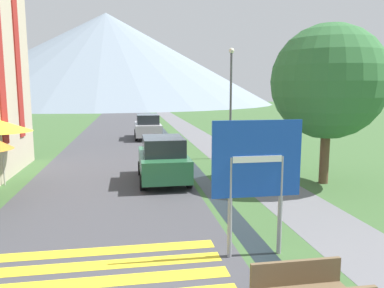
{
  "coord_description": "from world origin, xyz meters",
  "views": [
    {
      "loc": [
        -1.69,
        -3.9,
        3.69
      ],
      "look_at": [
        0.65,
        10.0,
        1.61
      ],
      "focal_mm": 35.0,
      "sensor_mm": 36.0,
      "label": 1
    }
  ],
  "objects_px": {
    "parked_car_far": "(148,126)",
    "tree_by_path": "(328,82)",
    "cafe_umbrella_rear_yellow": "(0,126)",
    "road_sign": "(257,169)",
    "parked_car_near": "(163,159)",
    "streetlamp": "(231,95)"
  },
  "relations": [
    {
      "from": "parked_car_far",
      "to": "tree_by_path",
      "type": "bearing_deg",
      "value": -67.03
    },
    {
      "from": "parked_car_far",
      "to": "cafe_umbrella_rear_yellow",
      "type": "height_order",
      "value": "cafe_umbrella_rear_yellow"
    },
    {
      "from": "road_sign",
      "to": "tree_by_path",
      "type": "height_order",
      "value": "tree_by_path"
    },
    {
      "from": "road_sign",
      "to": "cafe_umbrella_rear_yellow",
      "type": "distance_m",
      "value": 10.62
    },
    {
      "from": "cafe_umbrella_rear_yellow",
      "to": "parked_car_near",
      "type": "bearing_deg",
      "value": -4.24
    },
    {
      "from": "streetlamp",
      "to": "cafe_umbrella_rear_yellow",
      "type": "bearing_deg",
      "value": -158.21
    },
    {
      "from": "road_sign",
      "to": "parked_car_near",
      "type": "distance_m",
      "value": 7.28
    },
    {
      "from": "tree_by_path",
      "to": "parked_car_far",
      "type": "bearing_deg",
      "value": 112.97
    },
    {
      "from": "parked_car_near",
      "to": "parked_car_far",
      "type": "distance_m",
      "value": 13.28
    },
    {
      "from": "parked_car_far",
      "to": "streetlamp",
      "type": "height_order",
      "value": "streetlamp"
    },
    {
      "from": "cafe_umbrella_rear_yellow",
      "to": "road_sign",
      "type": "bearing_deg",
      "value": -45.05
    },
    {
      "from": "cafe_umbrella_rear_yellow",
      "to": "streetlamp",
      "type": "distance_m",
      "value": 10.92
    },
    {
      "from": "road_sign",
      "to": "parked_car_far",
      "type": "height_order",
      "value": "road_sign"
    },
    {
      "from": "streetlamp",
      "to": "tree_by_path",
      "type": "relative_size",
      "value": 0.94
    },
    {
      "from": "parked_car_near",
      "to": "road_sign",
      "type": "bearing_deg",
      "value": -78.77
    },
    {
      "from": "road_sign",
      "to": "parked_car_near",
      "type": "relative_size",
      "value": 0.77
    },
    {
      "from": "streetlamp",
      "to": "tree_by_path",
      "type": "height_order",
      "value": "tree_by_path"
    },
    {
      "from": "cafe_umbrella_rear_yellow",
      "to": "tree_by_path",
      "type": "height_order",
      "value": "tree_by_path"
    },
    {
      "from": "road_sign",
      "to": "cafe_umbrella_rear_yellow",
      "type": "xyz_separation_m",
      "value": [
        -7.5,
        7.51,
        0.32
      ]
    },
    {
      "from": "parked_car_far",
      "to": "cafe_umbrella_rear_yellow",
      "type": "relative_size",
      "value": 1.72
    },
    {
      "from": "road_sign",
      "to": "parked_car_far",
      "type": "xyz_separation_m",
      "value": [
        -1.35,
        20.34,
        -1.06
      ]
    },
    {
      "from": "road_sign",
      "to": "parked_car_near",
      "type": "bearing_deg",
      "value": 101.23
    }
  ]
}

